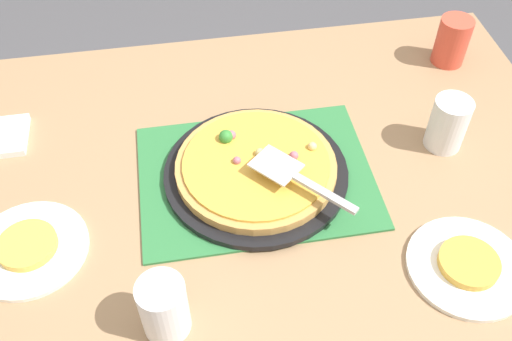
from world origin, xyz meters
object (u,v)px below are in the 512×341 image
served_slice_right (27,245)px  cup_near (448,124)px  plate_near_left (467,267)px  cup_far (164,308)px  pizza (256,166)px  plate_far_right (29,249)px  pizza_pan (256,173)px  pizza_server (296,177)px  served_slice_left (469,263)px  cup_corner (452,41)px

served_slice_right → cup_near: (0.87, 0.14, 0.04)m
plate_near_left → cup_far: (-0.54, -0.02, 0.06)m
pizza → plate_far_right: pizza is taller
plate_far_right → cup_far: bearing=-38.5°
plate_far_right → cup_near: (0.87, 0.14, 0.06)m
pizza_pan → pizza: bearing=79.0°
pizza → cup_near: 0.42m
plate_far_right → served_slice_right: served_slice_right is taller
pizza_pan → pizza_server: (0.07, -0.07, 0.06)m
served_slice_left → cup_near: 0.32m
plate_far_right → cup_far: cup_far is taller
plate_near_left → plate_far_right: bearing=167.6°
plate_far_right → served_slice_right: size_ratio=2.00×
cup_near → plate_near_left: bearing=-103.7°
served_slice_left → pizza_server: (-0.28, 0.21, 0.05)m
served_slice_right → cup_corner: 1.07m
served_slice_left → pizza_pan: bearing=140.4°
plate_near_left → served_slice_right: served_slice_right is taller
cup_near → cup_corner: same height
plate_near_left → cup_far: 0.55m
served_slice_right → cup_corner: bearing=22.8°
served_slice_left → cup_corner: (0.20, 0.59, 0.04)m
pizza_pan → cup_corner: (0.54, 0.31, 0.05)m
pizza → plate_far_right: (-0.45, -0.11, -0.03)m
cup_corner → cup_near: bearing=-114.1°
plate_near_left → served_slice_right: (-0.79, 0.17, 0.01)m
cup_near → pizza: bearing=-176.3°
plate_near_left → served_slice_left: (0.00, 0.00, 0.01)m
plate_far_right → cup_near: cup_near is taller
pizza_pan → plate_near_left: size_ratio=1.73×
plate_far_right → served_slice_left: size_ratio=2.00×
plate_far_right → cup_corner: size_ratio=1.83×
served_slice_left → cup_far: size_ratio=0.92×
pizza → pizza_pan: bearing=-101.0°
pizza_pan → served_slice_right: bearing=-166.2°
plate_near_left → served_slice_right: size_ratio=2.00×
pizza → cup_far: size_ratio=2.75×
pizza_pan → cup_far: (-0.20, -0.30, 0.05)m
served_slice_left → cup_corner: bearing=71.2°
cup_corner → plate_near_left: bearing=-108.8°
plate_far_right → served_slice_right: 0.01m
pizza → cup_near: cup_near is taller
served_slice_right → cup_near: 0.88m
served_slice_left → cup_near: size_ratio=0.92×
served_slice_left → cup_corner: size_ratio=0.92×
served_slice_left → cup_far: bearing=-177.7°
served_slice_left → served_slice_right: size_ratio=1.00×
plate_near_left → served_slice_left: size_ratio=2.00×
pizza_pan → served_slice_right: served_slice_right is taller
pizza → served_slice_right: 0.46m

